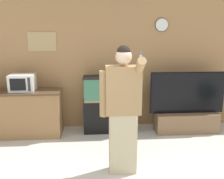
{
  "coord_description": "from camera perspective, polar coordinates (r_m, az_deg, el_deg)",
  "views": [
    {
      "loc": [
        -0.13,
        -2.16,
        1.99
      ],
      "look_at": [
        0.16,
        1.78,
        1.05
      ],
      "focal_mm": 40.0,
      "sensor_mm": 36.0,
      "label": 1
    }
  ],
  "objects": [
    {
      "name": "tv_on_stand",
      "position": [
        5.22,
        16.6,
        -5.5
      ],
      "size": [
        1.49,
        0.4,
        1.21
      ],
      "color": "brown",
      "rests_on": "ground_plane"
    },
    {
      "name": "microwave",
      "position": [
        4.94,
        -19.79,
        1.48
      ],
      "size": [
        0.45,
        0.35,
        0.31
      ],
      "color": "white",
      "rests_on": "counter_island"
    },
    {
      "name": "person_standing",
      "position": [
        3.42,
        2.4,
        -4.5
      ],
      "size": [
        0.57,
        0.43,
        1.81
      ],
      "color": "#BCAD89",
      "rests_on": "ground_plane"
    },
    {
      "name": "aquarium_on_stand",
      "position": [
        4.97,
        -0.42,
        -3.32
      ],
      "size": [
        1.05,
        0.38,
        1.12
      ],
      "color": "black",
      "rests_on": "ground_plane"
    },
    {
      "name": "wall_back_paneled",
      "position": [
        5.12,
        -2.72,
        5.63
      ],
      "size": [
        10.0,
        0.08,
        2.6
      ],
      "color": "#A87A4C",
      "rests_on": "ground_plane"
    },
    {
      "name": "counter_island",
      "position": [
        5.12,
        -20.51,
        -5.1
      ],
      "size": [
        1.64,
        0.56,
        0.89
      ],
      "color": "olive",
      "rests_on": "ground_plane"
    }
  ]
}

